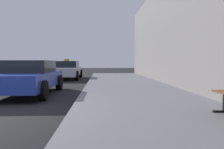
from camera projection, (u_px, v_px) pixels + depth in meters
name	position (u px, v px, depth m)	size (l,w,h in m)	color
sidewalk	(154.00, 109.00, 5.60)	(4.00, 32.00, 0.15)	slate
car_blue	(29.00, 77.00, 8.56)	(1.97, 4.35, 1.27)	#233899
car_silver	(66.00, 70.00, 16.26)	(1.99, 4.51, 1.43)	#B7B7BF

